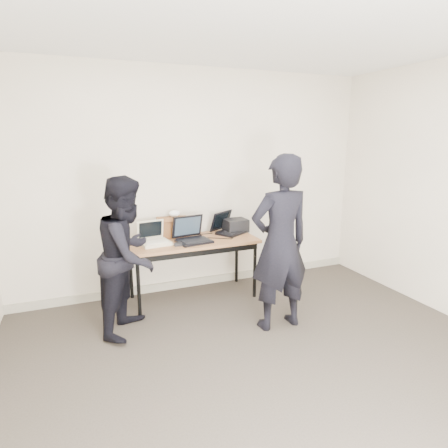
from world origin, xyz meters
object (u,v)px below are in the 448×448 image
laptop_right (228,228)px  leather_satchel (172,227)px  desk (193,245)px  laptop_beige (154,239)px  person_observer (128,255)px  equipment_box (236,225)px  person_typist (280,244)px  laptop_center (192,236)px

laptop_right → leather_satchel: laptop_right is taller
leather_satchel → desk: bearing=-46.5°
laptop_beige → person_observer: 0.61m
laptop_beige → leather_satchel: 0.35m
laptop_right → laptop_beige: bearing=156.9°
equipment_box → laptop_right: bearing=-168.0°
equipment_box → laptop_beige: bearing=-170.9°
laptop_beige → person_typist: 1.44m
laptop_beige → laptop_center: bearing=-15.2°
equipment_box → person_observer: 1.58m
laptop_beige → leather_satchel: leather_satchel is taller
laptop_center → leather_satchel: 0.31m
person_observer → desk: bearing=-28.8°
laptop_beige → laptop_center: 0.43m
laptop_beige → person_observer: bearing=-133.4°
person_typist → person_observer: (-1.40, 0.50, -0.10)m
leather_satchel → equipment_box: 0.81m
laptop_right → leather_satchel: (-0.69, 0.06, 0.07)m
equipment_box → person_observer: bearing=-154.9°
laptop_center → equipment_box: bearing=10.2°
desk → laptop_beige: bearing=177.0°
laptop_center → laptop_right: 0.57m
laptop_center → person_observer: bearing=-159.3°
laptop_right → leather_satchel: 0.70m
leather_satchel → equipment_box: leather_satchel is taller
laptop_beige → person_observer: (-0.35, -0.50, 0.00)m
person_typist → laptop_right: bearing=-87.9°
laptop_right → desk: bearing=166.2°
desk → equipment_box: 0.67m
laptop_right → person_observer: size_ratio=0.31×
laptop_right → laptop_center: bearing=168.8°
laptop_center → laptop_right: size_ratio=0.87×
laptop_center → leather_satchel: bearing=112.3°
laptop_right → person_typist: size_ratio=0.28×
desk → person_observer: 0.94m
person_typist → laptop_center: bearing=-58.7°
desk → person_observer: bearing=-149.7°
desk → leather_satchel: leather_satchel is taller
laptop_center → laptop_right: laptop_center is taller
person_typist → person_observer: person_typist is taller
equipment_box → desk: bearing=-163.1°
laptop_right → leather_satchel: size_ratio=1.30×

